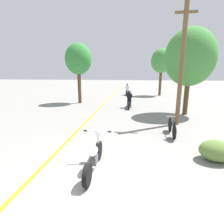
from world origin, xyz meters
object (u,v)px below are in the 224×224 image
object	(u,v)px
roadside_tree_right_near	(190,58)
motorcycle_rider_far	(127,91)
motorcycle_foreground	(94,157)
utility_pole	(182,64)
roadside_tree_right_far	(162,61)
roadside_tree_left	(78,60)
motorcycle_rider_lead	(129,101)
bicycle_parked	(172,128)

from	to	relation	value
roadside_tree_right_near	motorcycle_rider_far	distance (m)	11.37
motorcycle_rider_far	motorcycle_foreground	bearing A→B (deg)	-90.66
roadside_tree_right_near	motorcycle_foreground	size ratio (longest dim) A/B	2.71
utility_pole	roadside_tree_right_far	bearing A→B (deg)	86.83
roadside_tree_right_near	roadside_tree_left	world-z (taller)	roadside_tree_right_near
roadside_tree_right_far	motorcycle_foreground	size ratio (longest dim) A/B	2.69
utility_pole	roadside_tree_right_near	xyz separation A→B (m)	(1.10, 2.56, 0.53)
motorcycle_foreground	utility_pole	bearing A→B (deg)	55.55
roadside_tree_right_near	motorcycle_foreground	xyz separation A→B (m)	(-4.68, -7.78, -3.40)
roadside_tree_left	motorcycle_rider_lead	distance (m)	6.13
utility_pole	roadside_tree_left	world-z (taller)	utility_pole
utility_pole	roadside_tree_right_far	xyz separation A→B (m)	(0.70, 12.61, 0.88)
roadside_tree_right_far	motorcycle_rider_far	size ratio (longest dim) A/B	2.87
utility_pole	motorcycle_rider_far	size ratio (longest dim) A/B	3.25
roadside_tree_right_near	motorcycle_rider_far	world-z (taller)	roadside_tree_right_near
motorcycle_rider_far	roadside_tree_left	bearing A→B (deg)	-123.44
utility_pole	roadside_tree_right_near	bearing A→B (deg)	66.71
utility_pole	roadside_tree_right_far	size ratio (longest dim) A/B	1.13
roadside_tree_left	utility_pole	bearing A→B (deg)	-38.73
utility_pole	roadside_tree_left	bearing A→B (deg)	141.27
roadside_tree_left	bicycle_parked	bearing A→B (deg)	-48.96
utility_pole	motorcycle_rider_lead	size ratio (longest dim) A/B	3.06
motorcycle_rider_lead	utility_pole	bearing A→B (deg)	-56.99
bicycle_parked	roadside_tree_right_far	bearing A→B (deg)	84.68
utility_pole	roadside_tree_right_near	size ratio (longest dim) A/B	1.12
roadside_tree_right_near	roadside_tree_right_far	bearing A→B (deg)	92.30
motorcycle_rider_lead	motorcycle_foreground	bearing A→B (deg)	-94.40
motorcycle_rider_far	bicycle_parked	xyz separation A→B (m)	(2.73, -14.37, -0.17)
utility_pole	roadside_tree_left	distance (m)	9.77
roadside_tree_right_near	roadside_tree_left	size ratio (longest dim) A/B	1.05
roadside_tree_left	motorcycle_foreground	distance (m)	12.53
utility_pole	motorcycle_rider_far	bearing A→B (deg)	105.13
motorcycle_foreground	roadside_tree_right_near	bearing A→B (deg)	58.95
roadside_tree_left	bicycle_parked	size ratio (longest dim) A/B	3.24
utility_pole	bicycle_parked	distance (m)	3.53
motorcycle_rider_far	bicycle_parked	distance (m)	14.63
motorcycle_rider_far	roadside_tree_right_far	bearing A→B (deg)	1.67
motorcycle_rider_lead	roadside_tree_right_near	bearing A→B (deg)	-24.74
roadside_tree_left	roadside_tree_right_near	bearing A→B (deg)	-22.12
motorcycle_rider_lead	motorcycle_rider_far	distance (m)	8.13
roadside_tree_right_far	motorcycle_foreground	world-z (taller)	roadside_tree_right_far
motorcycle_foreground	bicycle_parked	distance (m)	4.44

